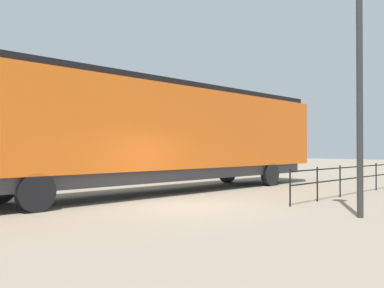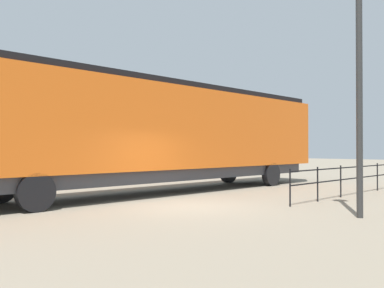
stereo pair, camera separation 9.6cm
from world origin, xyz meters
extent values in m
plane|color=gray|center=(0.00, 0.00, 0.00)|extent=(120.00, 120.00, 0.00)
cube|color=orange|center=(-3.50, 1.98, 2.57)|extent=(2.94, 17.99, 3.14)
cube|color=black|center=(-3.50, 9.67, 2.10)|extent=(2.82, 2.60, 2.20)
cube|color=black|center=(-3.50, 1.98, 4.26)|extent=(2.65, 17.27, 0.24)
cube|color=#38383D|center=(-3.50, 1.98, 0.78)|extent=(2.65, 16.55, 0.45)
cylinder|color=black|center=(-4.82, 7.74, 0.55)|extent=(0.30, 1.10, 1.10)
cylinder|color=black|center=(-2.18, 7.74, 0.55)|extent=(0.30, 1.10, 1.10)
cylinder|color=black|center=(-4.82, -3.78, 0.55)|extent=(0.30, 1.10, 1.10)
cylinder|color=black|center=(-2.18, -3.78, 0.55)|extent=(0.30, 1.10, 1.10)
cylinder|color=#2D2D2D|center=(4.62, 1.68, 3.49)|extent=(0.16, 0.16, 6.97)
cube|color=black|center=(2.26, 7.33, 1.07)|extent=(0.04, 10.28, 0.04)
cube|color=black|center=(2.26, 7.33, 0.64)|extent=(0.04, 10.28, 0.04)
cylinder|color=black|center=(2.26, 2.19, 0.58)|extent=(0.05, 0.05, 1.16)
cylinder|color=black|center=(2.26, 3.90, 0.58)|extent=(0.05, 0.05, 1.16)
cylinder|color=black|center=(2.26, 5.61, 0.58)|extent=(0.05, 0.05, 1.16)
cylinder|color=black|center=(2.26, 7.33, 0.58)|extent=(0.05, 0.05, 1.16)
cylinder|color=black|center=(2.26, 9.04, 0.58)|extent=(0.05, 0.05, 1.16)
camera|label=1|loc=(8.99, -8.91, 1.77)|focal=38.70mm
camera|label=2|loc=(9.06, -8.85, 1.77)|focal=38.70mm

